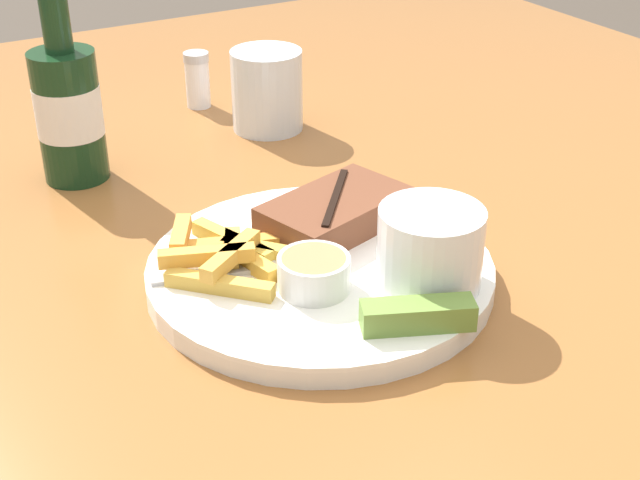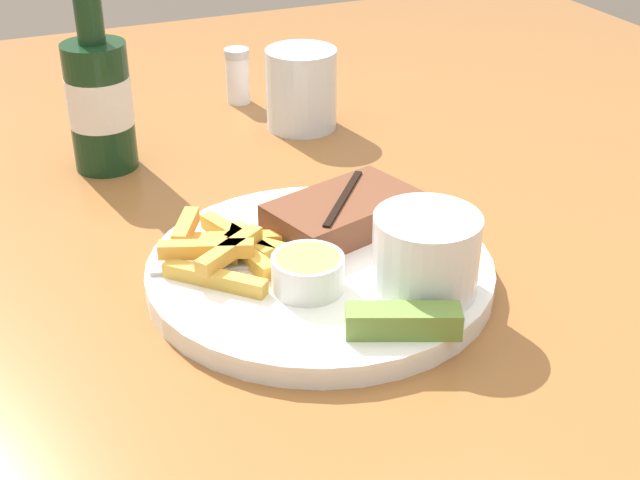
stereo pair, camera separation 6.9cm
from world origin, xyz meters
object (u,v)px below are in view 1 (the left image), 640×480
steak_portion (335,212)px  dipping_sauce_cup (314,272)px  drinking_glass (267,90)px  dinner_plate (320,272)px  fork_utensil (230,271)px  coleslaw_cup (430,244)px  beer_bottle (68,107)px  pickle_spear (418,315)px  salt_shaker (197,79)px

steak_portion → dipping_sauce_cup: steak_portion is taller
drinking_glass → steak_portion: bearing=-104.9°
dinner_plate → drinking_glass: (0.11, 0.31, 0.04)m
steak_portion → drinking_glass: (0.07, 0.26, 0.01)m
steak_portion → fork_utensil: 0.11m
coleslaw_cup → beer_bottle: size_ratio=0.39×
dipping_sauce_cup → beer_bottle: beer_bottle is taller
steak_portion → fork_utensil: steak_portion is taller
pickle_spear → fork_utensil: size_ratio=0.62×
dinner_plate → pickle_spear: 0.11m
pickle_spear → coleslaw_cup: bearing=46.9°
dinner_plate → steak_portion: (0.04, 0.05, 0.02)m
drinking_glass → beer_bottle: bearing=-174.6°
dinner_plate → dipping_sauce_cup: (-0.02, -0.03, 0.02)m
steak_portion → pickle_spear: (-0.03, -0.16, -0.00)m
dinner_plate → beer_bottle: beer_bottle is taller
dinner_plate → steak_portion: steak_portion is taller
dipping_sauce_cup → drinking_glass: 0.37m
dinner_plate → coleslaw_cup: size_ratio=3.46×
fork_utensil → pickle_spear: bearing=-41.4°
dinner_plate → dipping_sauce_cup: dipping_sauce_cup is taller
drinking_glass → coleslaw_cup: bearing=-98.4°
dinner_plate → drinking_glass: 0.33m
dipping_sauce_cup → fork_utensil: dipping_sauce_cup is taller
steak_portion → dipping_sauce_cup: (-0.06, -0.08, 0.00)m
coleslaw_cup → drinking_glass: size_ratio=0.90×
dipping_sauce_cup → salt_shaker: 0.45m
fork_utensil → coleslaw_cup: bearing=-19.2°
fork_utensil → salt_shaker: (0.14, 0.39, 0.01)m
dipping_sauce_cup → salt_shaker: (0.09, 0.44, -0.00)m
coleslaw_cup → fork_utensil: size_ratio=0.60×
dinner_plate → coleslaw_cup: (0.06, -0.07, 0.04)m
pickle_spear → drinking_glass: (0.10, 0.42, 0.02)m
steak_portion → drinking_glass: drinking_glass is taller
steak_portion → fork_utensil: size_ratio=1.05×
fork_utensil → salt_shaker: bearing=86.5°
steak_portion → pickle_spear: bearing=-99.4°
dipping_sauce_cup → beer_bottle: bearing=105.2°
coleslaw_cup → salt_shaker: coleslaw_cup is taller
beer_bottle → dipping_sauce_cup: bearing=-74.8°
fork_utensil → salt_shaker: size_ratio=2.03×
coleslaw_cup → beer_bottle: 0.39m
beer_bottle → coleslaw_cup: bearing=-65.1°
dipping_sauce_cup → pickle_spear: (0.04, -0.08, -0.00)m
fork_utensil → beer_bottle: size_ratio=0.64×
dipping_sauce_cup → fork_utensil: (-0.05, 0.05, -0.01)m
dinner_plate → coleslaw_cup: 0.10m
beer_bottle → drinking_glass: bearing=5.4°
beer_bottle → salt_shaker: 0.22m
dipping_sauce_cup → pickle_spear: size_ratio=0.67×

